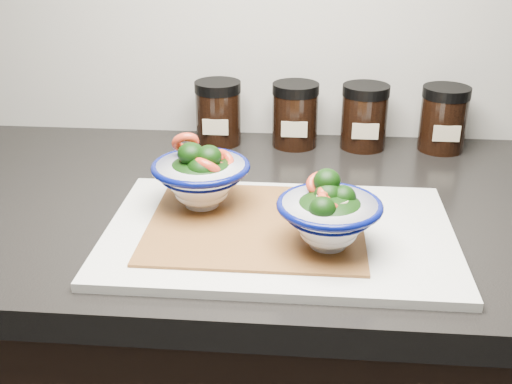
# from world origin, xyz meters

# --- Properties ---
(countertop) EXTENTS (3.50, 0.60, 0.04)m
(countertop) POSITION_xyz_m (0.00, 1.45, 0.88)
(countertop) COLOR black
(countertop) RESTS_ON cabinet
(cutting_board) EXTENTS (0.45, 0.30, 0.01)m
(cutting_board) POSITION_xyz_m (-0.14, 1.34, 0.91)
(cutting_board) COLOR silver
(cutting_board) RESTS_ON countertop
(bamboo_mat) EXTENTS (0.28, 0.24, 0.00)m
(bamboo_mat) POSITION_xyz_m (-0.17, 1.35, 0.91)
(bamboo_mat) COLOR #AA6D33
(bamboo_mat) RESTS_ON cutting_board
(bowl_left) EXTENTS (0.14, 0.14, 0.11)m
(bowl_left) POSITION_xyz_m (-0.25, 1.40, 0.96)
(bowl_left) COLOR white
(bowl_left) RESTS_ON bamboo_mat
(bowl_right) EXTENTS (0.13, 0.13, 0.09)m
(bowl_right) POSITION_xyz_m (-0.08, 1.30, 0.96)
(bowl_right) COLOR white
(bowl_right) RESTS_ON bamboo_mat
(spice_jar_a) EXTENTS (0.08, 0.08, 0.11)m
(spice_jar_a) POSITION_xyz_m (-0.27, 1.69, 0.96)
(spice_jar_a) COLOR black
(spice_jar_a) RESTS_ON countertop
(spice_jar_b) EXTENTS (0.08, 0.08, 0.11)m
(spice_jar_b) POSITION_xyz_m (-0.13, 1.69, 0.96)
(spice_jar_b) COLOR black
(spice_jar_b) RESTS_ON countertop
(spice_jar_c) EXTENTS (0.08, 0.08, 0.11)m
(spice_jar_c) POSITION_xyz_m (-0.01, 1.69, 0.96)
(spice_jar_c) COLOR black
(spice_jar_c) RESTS_ON countertop
(spice_jar_d) EXTENTS (0.08, 0.08, 0.11)m
(spice_jar_d) POSITION_xyz_m (0.12, 1.69, 0.96)
(spice_jar_d) COLOR black
(spice_jar_d) RESTS_ON countertop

